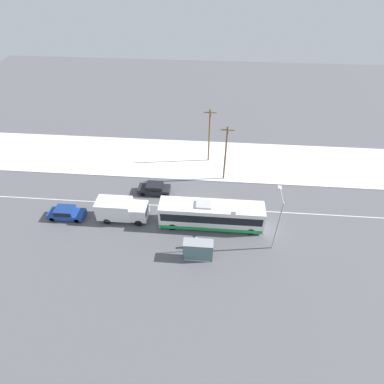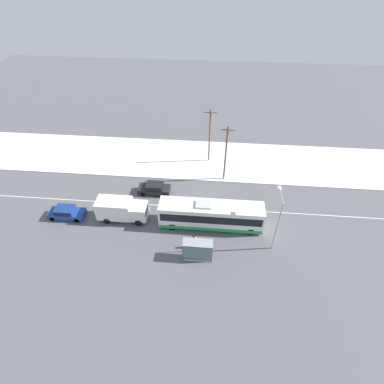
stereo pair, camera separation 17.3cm
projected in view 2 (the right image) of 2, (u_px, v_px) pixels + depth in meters
name	position (u px, v px, depth m)	size (l,w,h in m)	color
ground_plane	(204.00, 208.00, 38.65)	(120.00, 120.00, 0.00)	#56565B
snow_lot	(208.00, 160.00, 46.84)	(80.00, 10.66, 0.12)	white
lane_marking_center	(204.00, 208.00, 38.65)	(60.00, 0.12, 0.00)	silver
city_bus	(211.00, 215.00, 35.29)	(12.21, 2.57, 3.45)	white
box_truck	(121.00, 209.00, 36.23)	(6.07, 2.30, 2.84)	silver
sedan_car	(155.00, 188.00, 40.40)	(4.28, 1.80, 1.52)	black
parked_car_near_truck	(66.00, 212.00, 36.89)	(4.39, 1.80, 1.52)	navy
pedestrian_at_stop	(196.00, 241.00, 33.12)	(0.62, 0.28, 1.72)	#23232D
bus_shelter	(197.00, 249.00, 31.48)	(3.18, 1.20, 2.40)	gray
streetlamp	(278.00, 216.00, 31.26)	(0.36, 2.93, 6.89)	#9EA3A8
utility_pole_roadside	(226.00, 153.00, 40.40)	(1.80, 0.24, 8.41)	brown
utility_pole_snowlot	(210.00, 135.00, 43.83)	(1.80, 0.24, 8.58)	brown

